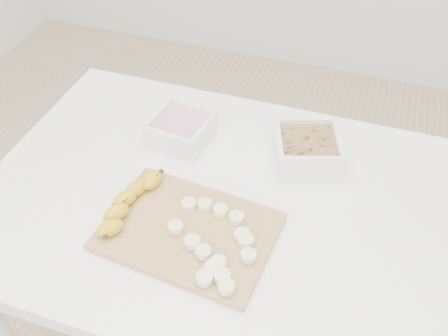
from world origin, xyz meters
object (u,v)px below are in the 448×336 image
(table, at_px, (220,228))
(bowl_yogurt, at_px, (181,129))
(cutting_board, at_px, (189,231))
(banana, at_px, (128,203))
(bowl_granola, at_px, (307,148))

(table, relative_size, bowl_yogurt, 6.98)
(table, relative_size, cutting_board, 3.10)
(table, xyz_separation_m, banana, (-0.16, -0.10, 0.13))
(cutting_board, height_order, banana, banana)
(table, bearing_deg, bowl_yogurt, 133.89)
(table, height_order, bowl_yogurt, bowl_yogurt)
(bowl_yogurt, bearing_deg, bowl_granola, 4.43)
(bowl_yogurt, relative_size, cutting_board, 0.44)
(table, xyz_separation_m, bowl_granola, (0.15, 0.17, 0.13))
(banana, bearing_deg, bowl_yogurt, 107.72)
(banana, bearing_deg, cutting_board, 16.05)
(bowl_yogurt, distance_m, cutting_board, 0.28)
(bowl_yogurt, relative_size, banana, 0.77)
(bowl_yogurt, bearing_deg, banana, -92.90)
(bowl_granola, height_order, banana, bowl_granola)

